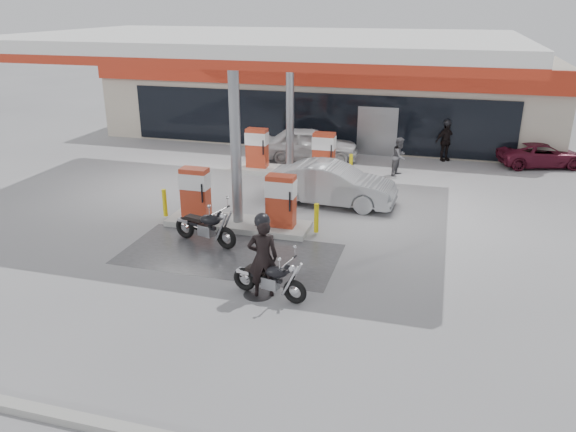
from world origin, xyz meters
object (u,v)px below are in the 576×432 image
at_px(pump_island_near, 238,205).
at_px(pump_island_far, 290,157).
at_px(parked_car_right, 542,154).
at_px(sedan_white, 309,144).
at_px(attendant, 400,156).
at_px(main_motorcycle, 270,280).
at_px(biker_walking, 445,141).
at_px(hatchback_silver, 332,184).
at_px(parked_car_left, 231,128).
at_px(biker_main, 263,258).
at_px(parked_motorcycle, 206,228).

height_order(pump_island_near, pump_island_far, same).
bearing_deg(pump_island_near, parked_car_right, 45.00).
bearing_deg(pump_island_near, sedan_white, 88.17).
bearing_deg(attendant, main_motorcycle, -171.17).
bearing_deg(pump_island_far, main_motorcycle, -76.94).
relative_size(attendant, biker_walking, 0.90).
distance_m(pump_island_far, hatchback_silver, 3.95).
relative_size(pump_island_near, sedan_white, 1.20).
bearing_deg(pump_island_far, pump_island_near, -90.00).
bearing_deg(hatchback_silver, sedan_white, 24.38).
xyz_separation_m(main_motorcycle, biker_walking, (3.69, 13.81, 0.41)).
relative_size(parked_car_left, biker_walking, 2.39).
height_order(biker_main, parked_car_left, biker_main).
height_order(main_motorcycle, parked_motorcycle, parked_motorcycle).
bearing_deg(pump_island_far, biker_main, -77.94).
relative_size(parked_car_right, biker_walking, 2.12).
relative_size(parked_motorcycle, parked_car_right, 0.59).
height_order(pump_island_far, attendant, pump_island_far).
relative_size(main_motorcycle, sedan_white, 0.46).
bearing_deg(attendant, parked_motorcycle, 170.00).
height_order(sedan_white, biker_walking, biker_walking).
xyz_separation_m(pump_island_far, hatchback_silver, (2.38, -3.15, 0.01)).
bearing_deg(pump_island_near, main_motorcycle, -59.92).
distance_m(pump_island_near, biker_walking, 11.50).
distance_m(pump_island_near, main_motorcycle, 4.64).
distance_m(biker_main, biker_walking, 14.31).
relative_size(parked_motorcycle, biker_walking, 1.24).
xyz_separation_m(parked_motorcycle, parked_car_right, (10.41, 11.50, 0.01)).
distance_m(main_motorcycle, biker_main, 0.57).
height_order(hatchback_silver, biker_walking, biker_walking).
bearing_deg(parked_motorcycle, parked_car_left, 123.25).
bearing_deg(hatchback_silver, parked_motorcycle, 150.05).
bearing_deg(biker_main, hatchback_silver, -112.84).
distance_m(parked_motorcycle, sedan_white, 9.72).
bearing_deg(biker_walking, pump_island_far, 175.48).
bearing_deg(attendant, pump_island_near, 167.47).
distance_m(parked_car_left, biker_walking, 10.59).
bearing_deg(hatchback_silver, attendant, -21.94).
bearing_deg(biker_walking, parked_motorcycle, -156.45).
relative_size(hatchback_silver, parked_car_left, 1.06).
height_order(pump_island_near, attendant, pump_island_near).
relative_size(pump_island_near, parked_car_right, 1.41).
bearing_deg(main_motorcycle, biker_main, -178.89).
bearing_deg(parked_car_right, parked_car_left, 68.63).
xyz_separation_m(pump_island_far, sedan_white, (0.26, 2.20, 0.02)).
bearing_deg(sedan_white, biker_walking, -85.57).
bearing_deg(parked_car_right, pump_island_far, 94.52).
relative_size(biker_main, parked_motorcycle, 0.92).
bearing_deg(sedan_white, parked_motorcycle, 164.89).
bearing_deg(main_motorcycle, parked_motorcycle, 149.32).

